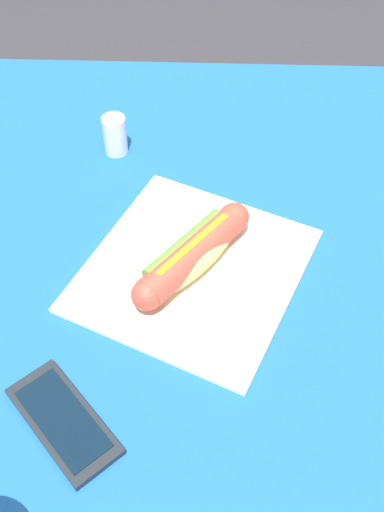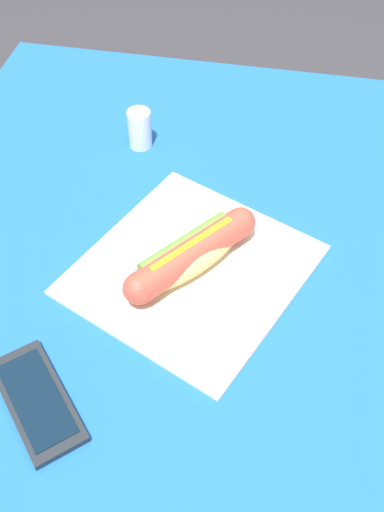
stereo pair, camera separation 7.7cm
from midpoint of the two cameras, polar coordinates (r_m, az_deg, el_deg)
The scene contains 6 objects.
ground_plane at distance 1.44m, azimuth 2.04°, elevation -22.25°, with size 6.00×6.00×0.00m, color #2D2D33.
dining_table at distance 0.88m, azimuth 3.13°, elevation -9.47°, with size 1.07×0.89×0.75m.
paper_wrapper at distance 0.79m, azimuth 2.78°, elevation -1.44°, with size 0.27×0.26×0.01m, color silver.
hot_dog at distance 0.77m, azimuth 2.82°, elevation -0.00°, with size 0.17×0.14×0.05m.
cell_phone at distance 0.70m, azimuth -11.18°, elevation -13.32°, with size 0.15×0.14×0.01m.
salt_shaker at distance 0.96m, azimuth -2.58°, elevation 11.68°, with size 0.04×0.04×0.06m, color silver.
Camera 2 is at (-0.45, -0.08, 1.37)m, focal length 42.79 mm.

